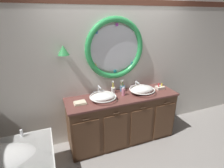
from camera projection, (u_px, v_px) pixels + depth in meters
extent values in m
plane|color=gray|center=(129.00, 148.00, 3.03)|extent=(14.00, 14.00, 0.00)
cube|color=silver|center=(117.00, 66.00, 3.06)|extent=(6.40, 0.08, 2.60)
cube|color=brown|center=(118.00, 2.00, 2.65)|extent=(6.27, 0.01, 0.09)
ellipsoid|color=silver|center=(115.00, 49.00, 2.88)|extent=(0.93, 0.02, 0.76)
torus|color=green|center=(115.00, 49.00, 2.88)|extent=(1.02, 0.09, 1.02)
cube|color=#2866B7|center=(140.00, 45.00, 3.01)|extent=(0.05, 0.01, 0.05)
cube|color=silver|center=(134.00, 32.00, 2.89)|extent=(0.05, 0.01, 0.05)
cube|color=purple|center=(117.00, 25.00, 2.74)|extent=(0.05, 0.01, 0.05)
cube|color=#2866B7|center=(96.00, 32.00, 2.66)|extent=(0.05, 0.01, 0.05)
cube|color=orange|center=(88.00, 49.00, 2.70)|extent=(0.05, 0.01, 0.05)
cube|color=yellow|center=(95.00, 66.00, 2.84)|extent=(0.05, 0.01, 0.05)
cube|color=teal|center=(115.00, 71.00, 3.01)|extent=(0.05, 0.01, 0.05)
cube|color=teal|center=(132.00, 63.00, 3.08)|extent=(0.05, 0.01, 0.05)
cylinder|color=#4C3823|center=(63.00, 48.00, 2.55)|extent=(0.02, 0.09, 0.02)
cone|color=green|center=(63.00, 50.00, 2.51)|extent=(0.17, 0.17, 0.14)
cube|color=brown|center=(122.00, 119.00, 3.11)|extent=(1.86, 0.54, 0.84)
cube|color=brown|center=(122.00, 96.00, 2.95)|extent=(1.89, 0.58, 0.03)
cube|color=brown|center=(116.00, 94.00, 3.20)|extent=(1.86, 0.02, 0.11)
cube|color=brown|center=(87.00, 140.00, 2.64)|extent=(0.39, 0.02, 0.64)
cylinder|color=#422D1E|center=(86.00, 120.00, 2.50)|extent=(0.10, 0.01, 0.01)
cube|color=brown|center=(116.00, 133.00, 2.80)|extent=(0.39, 0.02, 0.64)
cylinder|color=#422D1E|center=(116.00, 114.00, 2.66)|extent=(0.10, 0.01, 0.01)
cube|color=brown|center=(141.00, 127.00, 2.96)|extent=(0.39, 0.02, 0.64)
cylinder|color=#422D1E|center=(143.00, 108.00, 2.82)|extent=(0.10, 0.01, 0.01)
cube|color=brown|center=(164.00, 121.00, 3.12)|extent=(0.39, 0.02, 0.64)
cylinder|color=#422D1E|center=(167.00, 103.00, 2.97)|extent=(0.10, 0.01, 0.01)
cylinder|color=silver|center=(22.00, 133.00, 2.44)|extent=(0.04, 0.04, 0.11)
ellipsoid|color=white|center=(103.00, 97.00, 2.78)|extent=(0.41, 0.28, 0.11)
torus|color=white|center=(103.00, 97.00, 2.77)|extent=(0.43, 0.43, 0.02)
cylinder|color=silver|center=(103.00, 97.00, 2.77)|extent=(0.03, 0.03, 0.01)
ellipsoid|color=white|center=(142.00, 90.00, 3.01)|extent=(0.42, 0.28, 0.14)
torus|color=white|center=(142.00, 89.00, 3.01)|extent=(0.44, 0.44, 0.02)
cylinder|color=silver|center=(142.00, 89.00, 3.01)|extent=(0.03, 0.03, 0.01)
cylinder|color=silver|center=(99.00, 94.00, 2.99)|extent=(0.05, 0.05, 0.02)
cylinder|color=silver|center=(99.00, 90.00, 2.96)|extent=(0.02, 0.02, 0.13)
sphere|color=silver|center=(99.00, 86.00, 2.94)|extent=(0.03, 0.03, 0.03)
cylinder|color=silver|center=(100.00, 87.00, 2.88)|extent=(0.02, 0.13, 0.02)
cylinder|color=silver|center=(94.00, 93.00, 2.95)|extent=(0.04, 0.04, 0.06)
cylinder|color=silver|center=(103.00, 92.00, 3.01)|extent=(0.04, 0.04, 0.06)
cube|color=silver|center=(94.00, 92.00, 2.94)|extent=(0.05, 0.01, 0.01)
cube|color=silver|center=(103.00, 90.00, 2.99)|extent=(0.05, 0.01, 0.01)
cylinder|color=silver|center=(136.00, 88.00, 3.23)|extent=(0.05, 0.05, 0.02)
cylinder|color=silver|center=(136.00, 85.00, 3.20)|extent=(0.02, 0.02, 0.12)
sphere|color=silver|center=(136.00, 82.00, 3.18)|extent=(0.03, 0.03, 0.03)
cylinder|color=silver|center=(137.00, 83.00, 3.13)|extent=(0.02, 0.11, 0.02)
cylinder|color=silver|center=(132.00, 88.00, 3.19)|extent=(0.04, 0.04, 0.06)
cylinder|color=silver|center=(140.00, 86.00, 3.25)|extent=(0.04, 0.04, 0.06)
cube|color=silver|center=(132.00, 86.00, 3.18)|extent=(0.05, 0.01, 0.01)
cube|color=silver|center=(140.00, 85.00, 3.24)|extent=(0.05, 0.01, 0.01)
cylinder|color=white|center=(113.00, 90.00, 3.04)|extent=(0.07, 0.07, 0.09)
torus|color=white|center=(113.00, 88.00, 3.02)|extent=(0.08, 0.08, 0.01)
cylinder|color=yellow|center=(114.00, 87.00, 3.02)|extent=(0.04, 0.03, 0.18)
cube|color=white|center=(114.00, 82.00, 2.98)|extent=(0.03, 0.02, 0.03)
cylinder|color=yellow|center=(112.00, 87.00, 3.02)|extent=(0.03, 0.03, 0.18)
cube|color=white|center=(112.00, 82.00, 2.98)|extent=(0.02, 0.02, 0.02)
cylinder|color=slate|center=(122.00, 88.00, 3.11)|extent=(0.09, 0.09, 0.10)
torus|color=slate|center=(122.00, 86.00, 3.09)|extent=(0.09, 0.09, 0.01)
cylinder|color=orange|center=(123.00, 86.00, 3.10)|extent=(0.04, 0.02, 0.17)
cube|color=white|center=(123.00, 81.00, 3.06)|extent=(0.02, 0.02, 0.02)
cylinder|color=purple|center=(122.00, 86.00, 3.11)|extent=(0.03, 0.01, 0.15)
cube|color=white|center=(122.00, 82.00, 3.08)|extent=(0.02, 0.02, 0.02)
cylinder|color=yellow|center=(121.00, 86.00, 3.08)|extent=(0.02, 0.02, 0.17)
cube|color=white|center=(121.00, 81.00, 3.05)|extent=(0.02, 0.01, 0.02)
cylinder|color=green|center=(123.00, 86.00, 3.08)|extent=(0.03, 0.02, 0.17)
cube|color=white|center=(123.00, 81.00, 3.04)|extent=(0.02, 0.02, 0.02)
cylinder|color=pink|center=(123.00, 92.00, 2.94)|extent=(0.06, 0.06, 0.12)
cylinder|color=silver|center=(123.00, 88.00, 2.91)|extent=(0.04, 0.04, 0.02)
cylinder|color=silver|center=(124.00, 87.00, 2.89)|extent=(0.01, 0.04, 0.01)
cube|color=beige|center=(80.00, 103.00, 2.67)|extent=(0.19, 0.14, 0.02)
cube|color=beige|center=(80.00, 102.00, 2.66)|extent=(0.18, 0.14, 0.02)
cube|color=beige|center=(160.00, 88.00, 3.20)|extent=(0.15, 0.11, 0.05)
cylinder|color=#E0383D|center=(159.00, 85.00, 3.17)|extent=(0.02, 0.02, 0.06)
cylinder|color=yellow|center=(162.00, 85.00, 3.19)|extent=(0.02, 0.02, 0.06)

